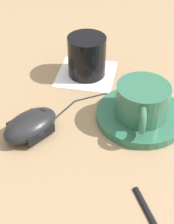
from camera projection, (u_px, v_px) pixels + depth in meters
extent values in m
plane|color=#9E7F5B|center=(103.00, 127.00, 0.56)|extent=(3.00, 3.00, 0.00)
cylinder|color=#2D664C|center=(140.00, 116.00, 0.58)|extent=(0.15, 0.15, 0.01)
cylinder|color=#2D664C|center=(142.00, 101.00, 0.55)|extent=(0.09, 0.09, 0.06)
torus|color=#2D664C|center=(143.00, 119.00, 0.51)|extent=(0.04, 0.03, 0.04)
ellipsoid|color=black|center=(30.00, 125.00, 0.54)|extent=(0.11, 0.08, 0.04)
cylinder|color=black|center=(43.00, 113.00, 0.55)|extent=(0.01, 0.01, 0.01)
cube|color=black|center=(20.00, 120.00, 0.56)|extent=(0.05, 0.02, 0.02)
cube|color=black|center=(41.00, 135.00, 0.53)|extent=(0.05, 0.02, 0.02)
cylinder|color=black|center=(65.00, 109.00, 0.60)|extent=(0.06, 0.01, 0.00)
cylinder|color=black|center=(89.00, 97.00, 0.62)|extent=(0.05, 0.04, 0.00)
cylinder|color=black|center=(118.00, 93.00, 0.63)|extent=(0.03, 0.05, 0.00)
cylinder|color=black|center=(148.00, 96.00, 0.63)|extent=(0.01, 0.06, 0.00)
sphere|color=black|center=(55.00, 118.00, 0.58)|extent=(0.00, 0.00, 0.00)
sphere|color=black|center=(75.00, 101.00, 0.62)|extent=(0.00, 0.00, 0.00)
sphere|color=black|center=(103.00, 94.00, 0.63)|extent=(0.00, 0.00, 0.00)
sphere|color=black|center=(133.00, 92.00, 0.64)|extent=(0.00, 0.00, 0.00)
sphere|color=black|center=(163.00, 99.00, 0.62)|extent=(0.00, 0.00, 0.00)
cube|color=white|center=(86.00, 74.00, 0.68)|extent=(0.14, 0.14, 0.00)
cylinder|color=black|center=(87.00, 56.00, 0.66)|extent=(0.07, 0.07, 0.08)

